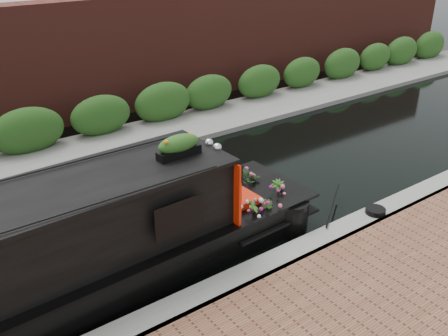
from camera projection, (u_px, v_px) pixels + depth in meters
ground at (185, 203)px, 12.19m from camera, size 80.00×80.00×0.00m
near_bank_coping at (274, 270)px, 9.79m from camera, size 40.00×0.60×0.50m
far_bank_path at (112, 147)px, 15.25m from camera, size 40.00×2.40×0.34m
far_hedge at (100, 138)px, 15.90m from camera, size 40.00×1.10×2.80m
far_brick_wall at (76, 120)px, 17.43m from camera, size 40.00×1.00×8.00m
narrowboat at (5, 282)px, 8.16m from camera, size 12.18×2.56×2.85m
rope_fender at (293, 203)px, 11.86m from camera, size 0.33×0.36×0.33m
coiled_mooring_rope at (375, 211)px, 11.24m from camera, size 0.45×0.45×0.12m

